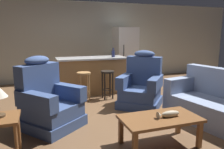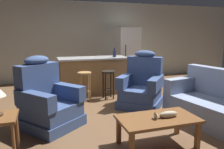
% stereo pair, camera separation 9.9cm
% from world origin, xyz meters
% --- Properties ---
extents(ground_plane, '(12.00, 12.00, 0.00)m').
position_xyz_m(ground_plane, '(0.00, 0.00, 0.00)').
color(ground_plane, brown).
extents(back_wall, '(12.00, 0.05, 2.60)m').
position_xyz_m(back_wall, '(0.00, 3.12, 1.30)').
color(back_wall, '#B2B2A3').
rests_on(back_wall, ground_plane).
extents(coffee_table, '(1.10, 0.60, 0.42)m').
position_xyz_m(coffee_table, '(0.23, -1.69, 0.36)').
color(coffee_table, brown).
rests_on(coffee_table, ground_plane).
extents(fish_figurine, '(0.34, 0.10, 0.10)m').
position_xyz_m(fish_figurine, '(0.34, -1.73, 0.46)').
color(fish_figurine, '#4C3823').
rests_on(fish_figurine, coffee_table).
extents(couch, '(1.20, 2.03, 0.94)m').
position_xyz_m(couch, '(1.63, -1.43, 0.34)').
color(couch, '#8493B2').
rests_on(couch, ground_plane).
extents(recliner_near_lamp, '(1.18, 1.18, 1.20)m').
position_xyz_m(recliner_near_lamp, '(-1.21, -0.51, 0.42)').
color(recliner_near_lamp, '#384C7A').
rests_on(recliner_near_lamp, ground_plane).
extents(recliner_near_island, '(1.19, 1.19, 1.20)m').
position_xyz_m(recliner_near_island, '(0.77, -0.02, 0.42)').
color(recliner_near_island, '#384C7A').
rests_on(recliner_near_island, ground_plane).
extents(kitchen_island, '(1.80, 0.70, 0.95)m').
position_xyz_m(kitchen_island, '(0.00, 1.35, 0.48)').
color(kitchen_island, olive).
rests_on(kitchen_island, ground_plane).
extents(bar_stool_left, '(0.32, 0.32, 0.68)m').
position_xyz_m(bar_stool_left, '(-0.34, 0.72, 0.47)').
color(bar_stool_left, '#A87A47').
rests_on(bar_stool_left, ground_plane).
extents(bar_stool_right, '(0.32, 0.32, 0.68)m').
position_xyz_m(bar_stool_right, '(0.24, 0.72, 0.47)').
color(bar_stool_right, black).
rests_on(bar_stool_right, ground_plane).
extents(refrigerator, '(0.70, 0.69, 1.76)m').
position_xyz_m(refrigerator, '(1.45, 2.55, 0.88)').
color(refrigerator, white).
rests_on(refrigerator, ground_plane).
extents(bottle_tall_green, '(0.09, 0.09, 0.24)m').
position_xyz_m(bottle_tall_green, '(0.57, 1.25, 1.04)').
color(bottle_tall_green, '#23284C').
rests_on(bottle_tall_green, kitchen_island).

